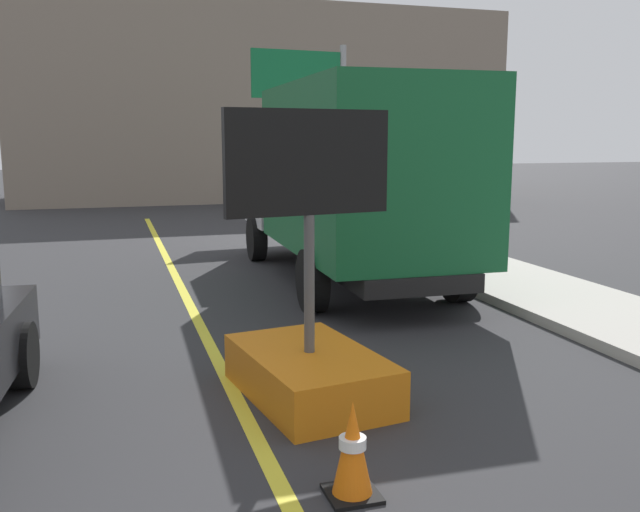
% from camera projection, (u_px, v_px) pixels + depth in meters
% --- Properties ---
extents(arrow_board_trailer, '(1.59, 1.94, 2.70)m').
position_uv_depth(arrow_board_trailer, '(309.00, 348.00, 6.49)').
color(arrow_board_trailer, orange).
rests_on(arrow_board_trailer, ground).
extents(box_truck, '(2.67, 6.80, 3.27)m').
position_uv_depth(box_truck, '(349.00, 178.00, 11.51)').
color(box_truck, black).
rests_on(box_truck, ground).
extents(highway_guide_sign, '(2.78, 0.37, 5.00)m').
position_uv_depth(highway_guide_sign, '(317.00, 102.00, 19.21)').
color(highway_guide_sign, gray).
rests_on(highway_guide_sign, ground).
extents(far_building_block, '(19.15, 6.39, 7.45)m').
position_uv_depth(far_building_block, '(260.00, 106.00, 28.48)').
color(far_building_block, gray).
rests_on(far_building_block, ground).
extents(traffic_cone_mid_lane, '(0.36, 0.36, 0.69)m').
position_uv_depth(traffic_cone_mid_lane, '(352.00, 450.00, 4.70)').
color(traffic_cone_mid_lane, black).
rests_on(traffic_cone_mid_lane, ground).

